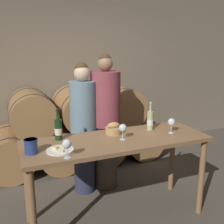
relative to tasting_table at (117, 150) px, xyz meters
name	(u,v)px	position (x,y,z in m)	size (l,w,h in m)	color
ground_plane	(117,216)	(0.00, 0.00, -0.78)	(10.00, 10.00, 0.00)	#564F44
stone_wall_back	(67,60)	(0.00, 2.13, 0.82)	(10.00, 0.12, 3.20)	#7F705B
barrel_stack	(78,129)	(0.00, 1.55, -0.22)	(2.68, 0.91, 1.21)	#9E7042
tasting_table	(117,150)	(0.00, 0.00, 0.00)	(1.88, 0.66, 0.90)	olive
person_left	(83,128)	(-0.16, 0.67, 0.06)	(0.32, 0.32, 1.63)	#2D334C
person_right	(106,123)	(0.13, 0.67, 0.10)	(0.37, 0.37, 1.73)	#4C4238
wine_bottle_red	(58,129)	(-0.55, 0.20, 0.23)	(0.07, 0.07, 0.32)	#193819
wine_bottle_white	(150,120)	(0.47, 0.14, 0.23)	(0.07, 0.07, 0.32)	#ADBC7F
blue_crock	(31,146)	(-0.84, -0.06, 0.19)	(0.12, 0.12, 0.13)	navy
bread_basket	(113,129)	(0.03, 0.17, 0.17)	(0.18, 0.18, 0.13)	tan
cheese_plate	(60,150)	(-0.60, -0.10, 0.13)	(0.25, 0.25, 0.04)	white
wine_glass_far_left	(67,145)	(-0.57, -0.27, 0.24)	(0.08, 0.08, 0.16)	white
wine_glass_left	(123,128)	(0.04, -0.04, 0.24)	(0.08, 0.08, 0.16)	white
wine_glass_center	(172,122)	(0.62, -0.05, 0.24)	(0.08, 0.08, 0.16)	white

